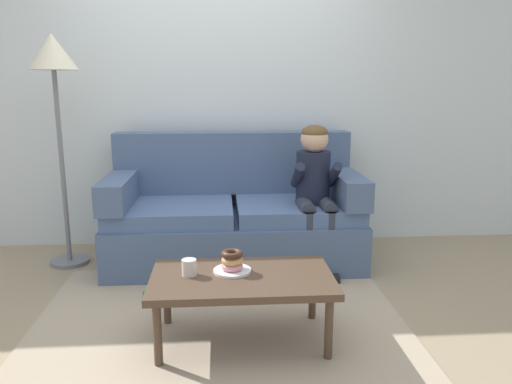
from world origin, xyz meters
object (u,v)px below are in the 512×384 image
object	(u,v)px
donut	(232,266)
floor_lamp	(54,74)
mug	(189,267)
couch	(234,217)
toy_controller	(160,294)
coffee_table	(242,282)
person_child	(315,183)

from	to	relation	value
donut	floor_lamp	bearing A→B (deg)	134.91
mug	couch	bearing A→B (deg)	77.57
mug	toy_controller	distance (m)	0.75
coffee_table	donut	distance (m)	0.11
couch	toy_controller	size ratio (longest dim) A/B	8.63
couch	person_child	size ratio (longest dim) A/B	1.77
donut	couch	bearing A→B (deg)	87.70
donut	mug	world-z (taller)	mug
mug	floor_lamp	size ratio (longest dim) A/B	0.05
donut	toy_controller	xyz separation A→B (m)	(-0.47, 0.55, -0.40)
coffee_table	donut	xyz separation A→B (m)	(-0.05, 0.06, 0.07)
toy_controller	floor_lamp	bearing A→B (deg)	104.60
coffee_table	donut	size ratio (longest dim) A/B	8.23
donut	floor_lamp	world-z (taller)	floor_lamp
couch	donut	size ratio (longest dim) A/B	16.24
mug	coffee_table	bearing A→B (deg)	-4.73
toy_controller	floor_lamp	xyz separation A→B (m)	(-0.79, 0.72, 1.45)
couch	mug	bearing A→B (deg)	-102.43
coffee_table	floor_lamp	world-z (taller)	floor_lamp
couch	person_child	world-z (taller)	person_child
toy_controller	floor_lamp	world-z (taller)	floor_lamp
couch	coffee_table	xyz separation A→B (m)	(0.00, -1.31, -0.01)
person_child	mug	xyz separation A→B (m)	(-0.89, -1.07, -0.24)
couch	donut	xyz separation A→B (m)	(-0.05, -1.25, 0.06)
coffee_table	person_child	world-z (taller)	person_child
donut	mug	bearing A→B (deg)	-171.85
donut	floor_lamp	distance (m)	2.08
person_child	toy_controller	xyz separation A→B (m)	(-1.13, -0.49, -0.65)
donut	mug	xyz separation A→B (m)	(-0.23, -0.03, 0.01)
toy_controller	couch	bearing A→B (deg)	20.43
mug	floor_lamp	world-z (taller)	floor_lamp
couch	floor_lamp	world-z (taller)	floor_lamp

